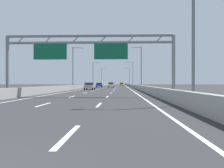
# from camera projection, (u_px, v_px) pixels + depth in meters

# --- Properties ---
(ground_plane) EXTENTS (260.00, 260.00, 0.00)m
(ground_plane) POSITION_uv_depth(u_px,v_px,m) (114.00, 86.00, 102.97)
(ground_plane) COLOR #2D2D30
(lane_dash_left_1) EXTENTS (0.16, 3.00, 0.01)m
(lane_dash_left_1) POSITION_uv_depth(u_px,v_px,m) (43.00, 105.00, 15.61)
(lane_dash_left_1) COLOR white
(lane_dash_left_1) RESTS_ON ground_plane
(lane_dash_left_2) EXTENTS (0.16, 3.00, 0.01)m
(lane_dash_left_2) POSITION_uv_depth(u_px,v_px,m) (72.00, 97.00, 24.60)
(lane_dash_left_2) COLOR white
(lane_dash_left_2) RESTS_ON ground_plane
(lane_dash_left_3) EXTENTS (0.16, 3.00, 0.01)m
(lane_dash_left_3) POSITION_uv_depth(u_px,v_px,m) (85.00, 93.00, 33.59)
(lane_dash_left_3) COLOR white
(lane_dash_left_3) RESTS_ON ground_plane
(lane_dash_left_4) EXTENTS (0.16, 3.00, 0.01)m
(lane_dash_left_4) POSITION_uv_depth(u_px,v_px,m) (93.00, 91.00, 42.59)
(lane_dash_left_4) COLOR white
(lane_dash_left_4) RESTS_ON ground_plane
(lane_dash_left_5) EXTENTS (0.16, 3.00, 0.01)m
(lane_dash_left_5) POSITION_uv_depth(u_px,v_px,m) (98.00, 89.00, 51.58)
(lane_dash_left_5) COLOR white
(lane_dash_left_5) RESTS_ON ground_plane
(lane_dash_left_6) EXTENTS (0.16, 3.00, 0.01)m
(lane_dash_left_6) POSITION_uv_depth(u_px,v_px,m) (101.00, 88.00, 60.57)
(lane_dash_left_6) COLOR white
(lane_dash_left_6) RESTS_ON ground_plane
(lane_dash_left_7) EXTENTS (0.16, 3.00, 0.01)m
(lane_dash_left_7) POSITION_uv_depth(u_px,v_px,m) (104.00, 88.00, 69.57)
(lane_dash_left_7) COLOR white
(lane_dash_left_7) RESTS_ON ground_plane
(lane_dash_left_8) EXTENTS (0.16, 3.00, 0.01)m
(lane_dash_left_8) POSITION_uv_depth(u_px,v_px,m) (106.00, 87.00, 78.56)
(lane_dash_left_8) COLOR white
(lane_dash_left_8) RESTS_ON ground_plane
(lane_dash_left_9) EXTENTS (0.16, 3.00, 0.01)m
(lane_dash_left_9) POSITION_uv_depth(u_px,v_px,m) (107.00, 87.00, 87.55)
(lane_dash_left_9) COLOR white
(lane_dash_left_9) RESTS_ON ground_plane
(lane_dash_left_10) EXTENTS (0.16, 3.00, 0.01)m
(lane_dash_left_10) POSITION_uv_depth(u_px,v_px,m) (109.00, 86.00, 96.55)
(lane_dash_left_10) COLOR white
(lane_dash_left_10) RESTS_ON ground_plane
(lane_dash_left_11) EXTENTS (0.16, 3.00, 0.01)m
(lane_dash_left_11) POSITION_uv_depth(u_px,v_px,m) (110.00, 86.00, 105.54)
(lane_dash_left_11) COLOR white
(lane_dash_left_11) RESTS_ON ground_plane
(lane_dash_left_12) EXTENTS (0.16, 3.00, 0.01)m
(lane_dash_left_12) POSITION_uv_depth(u_px,v_px,m) (111.00, 86.00, 114.53)
(lane_dash_left_12) COLOR white
(lane_dash_left_12) RESTS_ON ground_plane
(lane_dash_left_13) EXTENTS (0.16, 3.00, 0.01)m
(lane_dash_left_13) POSITION_uv_depth(u_px,v_px,m) (111.00, 86.00, 123.53)
(lane_dash_left_13) COLOR white
(lane_dash_left_13) RESTS_ON ground_plane
(lane_dash_left_14) EXTENTS (0.16, 3.00, 0.01)m
(lane_dash_left_14) POSITION_uv_depth(u_px,v_px,m) (112.00, 85.00, 132.52)
(lane_dash_left_14) COLOR white
(lane_dash_left_14) RESTS_ON ground_plane
(lane_dash_left_15) EXTENTS (0.16, 3.00, 0.01)m
(lane_dash_left_15) POSITION_uv_depth(u_px,v_px,m) (113.00, 85.00, 141.51)
(lane_dash_left_15) COLOR white
(lane_dash_left_15) RESTS_ON ground_plane
(lane_dash_left_16) EXTENTS (0.16, 3.00, 0.01)m
(lane_dash_left_16) POSITION_uv_depth(u_px,v_px,m) (113.00, 85.00, 150.51)
(lane_dash_left_16) COLOR white
(lane_dash_left_16) RESTS_ON ground_plane
(lane_dash_left_17) EXTENTS (0.16, 3.00, 0.01)m
(lane_dash_left_17) POSITION_uv_depth(u_px,v_px,m) (114.00, 85.00, 159.50)
(lane_dash_left_17) COLOR white
(lane_dash_left_17) RESTS_ON ground_plane
(lane_dash_right_0) EXTENTS (0.16, 3.00, 0.01)m
(lane_dash_right_0) POSITION_uv_depth(u_px,v_px,m) (68.00, 136.00, 6.48)
(lane_dash_right_0) COLOR white
(lane_dash_right_0) RESTS_ON ground_plane
(lane_dash_right_1) EXTENTS (0.16, 3.00, 0.01)m
(lane_dash_right_1) POSITION_uv_depth(u_px,v_px,m) (99.00, 105.00, 15.47)
(lane_dash_right_1) COLOR white
(lane_dash_right_1) RESTS_ON ground_plane
(lane_dash_right_2) EXTENTS (0.16, 3.00, 0.01)m
(lane_dash_right_2) POSITION_uv_depth(u_px,v_px,m) (107.00, 97.00, 24.46)
(lane_dash_right_2) COLOR white
(lane_dash_right_2) RESTS_ON ground_plane
(lane_dash_right_3) EXTENTS (0.16, 3.00, 0.01)m
(lane_dash_right_3) POSITION_uv_depth(u_px,v_px,m) (111.00, 93.00, 33.46)
(lane_dash_right_3) COLOR white
(lane_dash_right_3) RESTS_ON ground_plane
(lane_dash_right_4) EXTENTS (0.16, 3.00, 0.01)m
(lane_dash_right_4) POSITION_uv_depth(u_px,v_px,m) (113.00, 91.00, 42.45)
(lane_dash_right_4) COLOR white
(lane_dash_right_4) RESTS_ON ground_plane
(lane_dash_right_5) EXTENTS (0.16, 3.00, 0.01)m
(lane_dash_right_5) POSITION_uv_depth(u_px,v_px,m) (115.00, 89.00, 51.44)
(lane_dash_right_5) COLOR white
(lane_dash_right_5) RESTS_ON ground_plane
(lane_dash_right_6) EXTENTS (0.16, 3.00, 0.01)m
(lane_dash_right_6) POSITION_uv_depth(u_px,v_px,m) (116.00, 88.00, 60.44)
(lane_dash_right_6) COLOR white
(lane_dash_right_6) RESTS_ON ground_plane
(lane_dash_right_7) EXTENTS (0.16, 3.00, 0.01)m
(lane_dash_right_7) POSITION_uv_depth(u_px,v_px,m) (116.00, 88.00, 69.43)
(lane_dash_right_7) COLOR white
(lane_dash_right_7) RESTS_ON ground_plane
(lane_dash_right_8) EXTENTS (0.16, 3.00, 0.01)m
(lane_dash_right_8) POSITION_uv_depth(u_px,v_px,m) (117.00, 87.00, 78.42)
(lane_dash_right_8) COLOR white
(lane_dash_right_8) RESTS_ON ground_plane
(lane_dash_right_9) EXTENTS (0.16, 3.00, 0.01)m
(lane_dash_right_9) POSITION_uv_depth(u_px,v_px,m) (117.00, 87.00, 87.42)
(lane_dash_right_9) COLOR white
(lane_dash_right_9) RESTS_ON ground_plane
(lane_dash_right_10) EXTENTS (0.16, 3.00, 0.01)m
(lane_dash_right_10) POSITION_uv_depth(u_px,v_px,m) (118.00, 86.00, 96.41)
(lane_dash_right_10) COLOR white
(lane_dash_right_10) RESTS_ON ground_plane
(lane_dash_right_11) EXTENTS (0.16, 3.00, 0.01)m
(lane_dash_right_11) POSITION_uv_depth(u_px,v_px,m) (118.00, 86.00, 105.40)
(lane_dash_right_11) COLOR white
(lane_dash_right_11) RESTS_ON ground_plane
(lane_dash_right_12) EXTENTS (0.16, 3.00, 0.01)m
(lane_dash_right_12) POSITION_uv_depth(u_px,v_px,m) (118.00, 86.00, 114.40)
(lane_dash_right_12) COLOR white
(lane_dash_right_12) RESTS_ON ground_plane
(lane_dash_right_13) EXTENTS (0.16, 3.00, 0.01)m
(lane_dash_right_13) POSITION_uv_depth(u_px,v_px,m) (118.00, 86.00, 123.39)
(lane_dash_right_13) COLOR white
(lane_dash_right_13) RESTS_ON ground_plane
(lane_dash_right_14) EXTENTS (0.16, 3.00, 0.01)m
(lane_dash_right_14) POSITION_uv_depth(u_px,v_px,m) (119.00, 85.00, 132.38)
(lane_dash_right_14) COLOR white
(lane_dash_right_14) RESTS_ON ground_plane
(lane_dash_right_15) EXTENTS (0.16, 3.00, 0.01)m
(lane_dash_right_15) POSITION_uv_depth(u_px,v_px,m) (119.00, 85.00, 141.38)
(lane_dash_right_15) COLOR white
(lane_dash_right_15) RESTS_ON ground_plane
(lane_dash_right_16) EXTENTS (0.16, 3.00, 0.01)m
(lane_dash_right_16) POSITION_uv_depth(u_px,v_px,m) (119.00, 85.00, 150.37)
(lane_dash_right_16) COLOR white
(lane_dash_right_16) RESTS_ON ground_plane
(lane_dash_right_17) EXTENTS (0.16, 3.00, 0.01)m
(lane_dash_right_17) POSITION_uv_depth(u_px,v_px,m) (119.00, 85.00, 159.36)
(lane_dash_right_17) COLOR white
(lane_dash_right_17) RESTS_ON ground_plane
(edge_line_left) EXTENTS (0.16, 176.00, 0.01)m
(edge_line_left) POSITION_uv_depth(u_px,v_px,m) (99.00, 87.00, 91.18)
(edge_line_left) COLOR white
(edge_line_left) RESTS_ON ground_plane
(edge_line_right) EXTENTS (0.16, 176.00, 0.01)m
(edge_line_right) POSITION_uv_depth(u_px,v_px,m) (127.00, 87.00, 90.78)
(edge_line_right) COLOR white
(edge_line_right) RESTS_ON ground_plane
(barrier_left) EXTENTS (0.45, 220.00, 0.95)m
(barrier_left) POSITION_uv_depth(u_px,v_px,m) (100.00, 85.00, 113.23)
(barrier_left) COLOR #9E9E99
(barrier_left) RESTS_ON ground_plane
(barrier_right) EXTENTS (0.45, 220.00, 0.95)m
(barrier_right) POSITION_uv_depth(u_px,v_px,m) (129.00, 85.00, 112.70)
(barrier_right) COLOR #9E9E99
(barrier_right) RESTS_ON ground_plane
(sign_gantry) EXTENTS (17.26, 0.36, 6.36)m
(sign_gantry) POSITION_uv_depth(u_px,v_px,m) (87.00, 49.00, 24.53)
(sign_gantry) COLOR gray
(sign_gantry) RESTS_ON ground_plane
(streetlamp_right_near) EXTENTS (2.58, 0.28, 9.50)m
(streetlamp_right_near) POSITION_uv_depth(u_px,v_px,m) (190.00, 19.00, 15.05)
(streetlamp_right_near) COLOR slate
(streetlamp_right_near) RESTS_ON ground_plane
(streetlamp_left_mid) EXTENTS (2.58, 0.28, 9.50)m
(streetlamp_left_mid) POSITION_uv_depth(u_px,v_px,m) (74.00, 65.00, 54.70)
(streetlamp_left_mid) COLOR slate
(streetlamp_left_mid) RESTS_ON ground_plane
(streetlamp_right_mid) EXTENTS (2.58, 0.28, 9.50)m
(streetlamp_right_mid) POSITION_uv_depth(u_px,v_px,m) (140.00, 65.00, 54.13)
(streetlamp_right_mid) COLOR slate
(streetlamp_right_mid) RESTS_ON ground_plane
(streetlamp_left_far) EXTENTS (2.58, 0.28, 9.50)m
(streetlamp_left_far) POSITION_uv_depth(u_px,v_px,m) (94.00, 73.00, 93.78)
(streetlamp_left_far) COLOR slate
(streetlamp_left_far) RESTS_ON ground_plane
(streetlamp_right_far) EXTENTS (2.58, 0.28, 9.50)m
(streetlamp_right_far) POSITION_uv_depth(u_px,v_px,m) (132.00, 72.00, 93.22)
(streetlamp_right_far) COLOR slate
(streetlamp_right_far) RESTS_ON ground_plane
(streetlamp_left_distant) EXTENTS (2.58, 0.28, 9.50)m
(streetlamp_left_distant) POSITION_uv_depth(u_px,v_px,m) (102.00, 76.00, 132.87)
(streetlamp_left_distant) COLOR slate
(streetlamp_left_distant) RESTS_ON ground_plane
(streetlamp_right_distant) EXTENTS (2.58, 0.28, 9.50)m
(streetlamp_right_distant) POSITION_uv_depth(u_px,v_px,m) (129.00, 76.00, 132.30)
(streetlamp_right_distant) COLOR slate
(streetlamp_right_distant) RESTS_ON ground_plane
(blue_car) EXTENTS (1.87, 4.51, 1.44)m
(blue_car) POSITION_uv_depth(u_px,v_px,m) (99.00, 85.00, 75.93)
(blue_car) COLOR #2347AD
(blue_car) RESTS_ON ground_plane
(yellow_car) EXTENTS (1.74, 4.54, 1.51)m
(yellow_car) POSITION_uv_depth(u_px,v_px,m) (122.00, 84.00, 110.11)
(yellow_car) COLOR yellow
(yellow_car) RESTS_ON ground_plane
(white_car) EXTENTS (1.71, 4.47, 1.55)m
(white_car) POSITION_uv_depth(u_px,v_px,m) (111.00, 85.00, 77.51)
(white_car) COLOR silver
(white_car) RESTS_ON ground_plane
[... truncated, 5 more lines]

